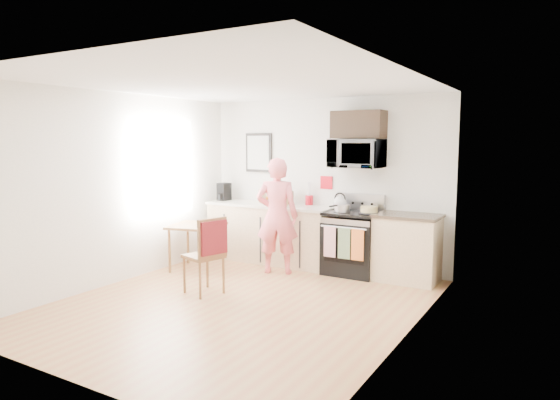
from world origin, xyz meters
The scene contains 28 objects.
floor centered at (0.00, 0.00, 0.00)m, with size 4.60×4.60×0.00m, color #A86841.
back_wall centered at (0.00, 2.30, 1.30)m, with size 4.00×0.04×2.60m, color white.
front_wall centered at (0.00, -2.30, 1.30)m, with size 4.00×0.04×2.60m, color white.
left_wall centered at (-2.00, 0.00, 1.30)m, with size 0.04×4.60×2.60m, color white.
right_wall centered at (2.00, 0.00, 1.30)m, with size 0.04×4.60×2.60m, color white.
ceiling centered at (0.00, 0.00, 2.60)m, with size 4.00×4.60×0.04m, color silver.
window centered at (-1.96, 0.80, 1.55)m, with size 0.06×1.40×1.50m.
cabinet_left centered at (-0.80, 2.00, 0.45)m, with size 2.10×0.60×0.90m, color tan.
countertop_left centered at (-0.80, 2.00, 0.92)m, with size 2.14×0.64×0.04m, color silver.
cabinet_right centered at (1.43, 2.00, 0.45)m, with size 0.84×0.60×0.90m, color tan.
countertop_right centered at (1.43, 2.00, 0.92)m, with size 0.88×0.64×0.04m, color black.
range centered at (0.63, 1.98, 0.44)m, with size 0.76×0.70×1.16m.
microwave centered at (0.63, 2.08, 1.76)m, with size 0.76×0.51×0.42m, color #AEAEB3.
upper_cabinet centered at (0.63, 2.12, 2.18)m, with size 0.76×0.35×0.40m, color black.
wall_art centered at (-1.20, 2.28, 1.75)m, with size 0.50×0.04×0.65m.
wall_trivet centered at (0.05, 2.28, 1.30)m, with size 0.20×0.02×0.20m, color #A20D1A.
person centered at (-0.35, 1.45, 0.85)m, with size 0.62×0.41×1.71m, color #DA3C42.
dining_table centered at (-1.51, 1.01, 0.61)m, with size 0.78×0.78×0.69m.
chair centered at (-0.51, 0.08, 0.64)m, with size 0.56×0.52×1.00m.
knife_block centered at (-0.53, 2.15, 1.04)m, with size 0.09×0.13×0.21m, color brown.
utensil_crock centered at (-0.22, 2.22, 1.08)m, with size 0.12×0.12×0.36m.
fruit_bowl centered at (-0.96, 2.17, 0.98)m, with size 0.23×0.23×0.10m.
milk_carton centered at (-1.01, 2.08, 1.05)m, with size 0.09×0.09×0.23m, color tan.
coffee_maker centered at (-1.75, 2.03, 1.08)m, with size 0.19×0.26×0.30m.
bread_bag centered at (-0.58, 1.88, 1.00)m, with size 0.30×0.14×0.11m, color #D9BE71.
cake centered at (0.90, 1.91, 0.97)m, with size 0.29×0.29×0.10m.
kettle centered at (0.39, 2.04, 1.04)m, with size 0.21×0.21×0.26m.
pot centered at (0.50, 1.86, 0.98)m, with size 0.23×0.37×0.11m.
Camera 1 is at (3.36, -4.75, 1.94)m, focal length 32.00 mm.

